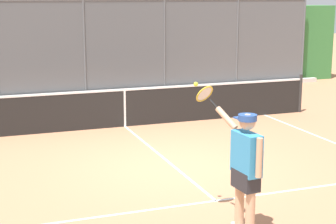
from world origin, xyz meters
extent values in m
plane|color=#B27551|center=(0.00, 0.00, 0.00)|extent=(60.00, 60.00, 0.00)
cube|color=white|center=(0.00, 1.87, 0.00)|extent=(6.20, 0.05, 0.01)
cube|color=white|center=(0.00, -0.84, 0.00)|extent=(0.05, 5.41, 0.01)
cylinder|color=#565B60|center=(-8.29, -8.30, 1.55)|extent=(0.07, 0.07, 3.11)
cylinder|color=#565B60|center=(-5.52, -8.30, 1.55)|extent=(0.07, 0.07, 3.11)
cylinder|color=#565B60|center=(-2.76, -8.30, 1.55)|extent=(0.07, 0.07, 3.11)
cylinder|color=#565B60|center=(0.00, -8.30, 1.55)|extent=(0.07, 0.07, 3.11)
cylinder|color=#565B60|center=(0.00, -8.30, 3.07)|extent=(16.57, 0.05, 0.05)
cube|color=#565B60|center=(0.00, -8.30, 1.55)|extent=(16.57, 0.02, 3.11)
cube|color=#387A3D|center=(0.00, -8.95, 1.42)|extent=(19.57, 0.90, 2.83)
cube|color=silver|center=(0.00, -8.12, 0.07)|extent=(17.57, 0.18, 0.15)
cylinder|color=#2D2D2D|center=(-5.09, -3.54, 0.54)|extent=(0.09, 0.09, 1.07)
cube|color=black|center=(0.00, -3.54, 0.46)|extent=(10.10, 0.02, 0.91)
cube|color=white|center=(0.00, -3.54, 0.94)|extent=(10.10, 0.04, 0.05)
cube|color=white|center=(0.00, -3.54, 0.46)|extent=(0.05, 0.04, 0.91)
cylinder|color=tan|center=(0.16, 3.28, 0.48)|extent=(0.13, 0.13, 0.79)
cylinder|color=tan|center=(0.18, 3.02, 0.48)|extent=(0.13, 0.13, 0.79)
cube|color=#28282D|center=(0.17, 3.15, 0.80)|extent=(0.25, 0.43, 0.26)
cube|color=#338CC6|center=(0.17, 3.15, 1.16)|extent=(0.25, 0.50, 0.57)
cylinder|color=tan|center=(0.15, 3.45, 1.19)|extent=(0.08, 0.08, 0.52)
cylinder|color=tan|center=(0.26, 2.70, 1.56)|extent=(0.22, 0.39, 0.29)
sphere|color=tan|center=(0.17, 3.15, 1.60)|extent=(0.22, 0.22, 0.22)
cylinder|color=#284C93|center=(0.17, 3.15, 1.66)|extent=(0.27, 0.27, 0.08)
cube|color=#284C93|center=(0.18, 3.03, 1.62)|extent=(0.20, 0.21, 0.02)
cylinder|color=black|center=(0.35, 2.48, 1.72)|extent=(0.09, 0.17, 0.13)
torus|color=gold|center=(0.42, 2.30, 1.84)|extent=(0.34, 0.28, 0.26)
cylinder|color=silver|center=(0.42, 2.30, 1.84)|extent=(0.28, 0.22, 0.21)
sphere|color=#CCDB33|center=(0.48, 2.13, 1.96)|extent=(0.07, 0.07, 0.07)
camera|label=1|loc=(3.57, 9.42, 3.24)|focal=58.78mm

